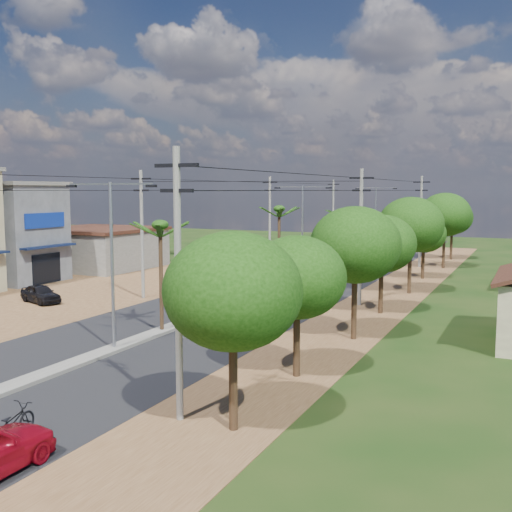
# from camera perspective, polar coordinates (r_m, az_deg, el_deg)

# --- Properties ---
(ground) EXTENTS (160.00, 160.00, 0.00)m
(ground) POSITION_cam_1_polar(r_m,az_deg,el_deg) (29.63, -13.34, -8.78)
(ground) COLOR black
(ground) RESTS_ON ground
(road) EXTENTS (12.00, 110.00, 0.04)m
(road) POSITION_cam_1_polar(r_m,az_deg,el_deg) (42.08, -0.48, -4.11)
(road) COLOR black
(road) RESTS_ON ground
(median) EXTENTS (1.00, 90.00, 0.18)m
(median) POSITION_cam_1_polar(r_m,az_deg,el_deg) (44.75, 1.19, -3.39)
(median) COLOR #605E56
(median) RESTS_ON ground
(dirt_lot_west) EXTENTS (18.00, 46.00, 0.04)m
(dirt_lot_west) POSITION_cam_1_polar(r_m,az_deg,el_deg) (45.41, -21.91, -3.80)
(dirt_lot_west) COLOR brown
(dirt_lot_west) RESTS_ON ground
(dirt_shoulder_east) EXTENTS (5.00, 90.00, 0.03)m
(dirt_shoulder_east) POSITION_cam_1_polar(r_m,az_deg,el_deg) (39.21, 10.82, -5.00)
(dirt_shoulder_east) COLOR brown
(dirt_shoulder_east) RESTS_ON ground
(shophouse_grey) EXTENTS (9.00, 6.40, 8.30)m
(shophouse_grey) POSITION_cam_1_polar(r_m,az_deg,el_deg) (54.08, -22.48, 2.15)
(shophouse_grey) COLOR #4A4D52
(shophouse_grey) RESTS_ON ground
(low_shed) EXTENTS (10.40, 10.40, 3.95)m
(low_shed) POSITION_cam_1_polar(r_m,az_deg,el_deg) (60.77, -14.79, 0.75)
(low_shed) COLOR #605E56
(low_shed) RESTS_ON ground
(tree_east_a) EXTENTS (4.40, 4.40, 6.37)m
(tree_east_a) POSITION_cam_1_polar(r_m,az_deg,el_deg) (18.62, -2.22, -3.38)
(tree_east_a) COLOR black
(tree_east_a) RESTS_ON ground
(tree_east_b) EXTENTS (4.00, 4.00, 5.83)m
(tree_east_b) POSITION_cam_1_polar(r_m,az_deg,el_deg) (24.17, 3.94, -2.06)
(tree_east_b) COLOR black
(tree_east_b) RESTS_ON ground
(tree_east_c) EXTENTS (4.60, 4.60, 6.83)m
(tree_east_c) POSITION_cam_1_polar(r_m,az_deg,el_deg) (30.55, 9.43, 1.04)
(tree_east_c) COLOR black
(tree_east_c) RESTS_ON ground
(tree_east_d) EXTENTS (4.20, 4.20, 6.13)m
(tree_east_d) POSITION_cam_1_polar(r_m,az_deg,el_deg) (37.43, 11.91, 1.13)
(tree_east_d) COLOR black
(tree_east_d) RESTS_ON ground
(tree_east_e) EXTENTS (4.80, 4.80, 7.14)m
(tree_east_e) POSITION_cam_1_polar(r_m,az_deg,el_deg) (45.14, 14.54, 2.88)
(tree_east_e) COLOR black
(tree_east_e) RESTS_ON ground
(tree_east_f) EXTENTS (3.80, 3.80, 5.52)m
(tree_east_f) POSITION_cam_1_polar(r_m,az_deg,el_deg) (53.14, 15.69, 2.04)
(tree_east_f) COLOR black
(tree_east_f) RESTS_ON ground
(tree_east_g) EXTENTS (5.00, 5.00, 7.38)m
(tree_east_g) POSITION_cam_1_polar(r_m,az_deg,el_deg) (60.88, 17.55, 3.76)
(tree_east_g) COLOR black
(tree_east_g) RESTS_ON ground
(tree_east_h) EXTENTS (4.40, 4.40, 6.52)m
(tree_east_h) POSITION_cam_1_polar(r_m,az_deg,el_deg) (68.87, 18.19, 3.50)
(tree_east_h) COLOR black
(tree_east_h) RESTS_ON ground
(palm_median_near) EXTENTS (2.00, 2.00, 6.15)m
(palm_median_near) POSITION_cam_1_polar(r_m,az_deg,el_deg) (31.91, -9.11, 2.48)
(palm_median_near) COLOR black
(palm_median_near) RESTS_ON ground
(palm_median_mid) EXTENTS (2.00, 2.00, 6.55)m
(palm_median_mid) POSITION_cam_1_polar(r_m,az_deg,el_deg) (45.98, 2.22, 4.15)
(palm_median_mid) COLOR black
(palm_median_mid) RESTS_ON ground
(palm_median_far) EXTENTS (2.00, 2.00, 5.85)m
(palm_median_far) POSITION_cam_1_polar(r_m,az_deg,el_deg) (61.04, 8.12, 4.02)
(palm_median_far) COLOR black
(palm_median_far) RESTS_ON ground
(streetlight_near) EXTENTS (5.10, 0.18, 8.00)m
(streetlight_near) POSITION_cam_1_polar(r_m,az_deg,el_deg) (28.77, -13.58, 0.47)
(streetlight_near) COLOR gray
(streetlight_near) RESTS_ON ground
(streetlight_mid) EXTENTS (5.10, 0.18, 8.00)m
(streetlight_mid) POSITION_cam_1_polar(r_m,az_deg,el_deg) (50.66, 4.43, 3.07)
(streetlight_mid) COLOR gray
(streetlight_mid) RESTS_ON ground
(streetlight_far) EXTENTS (5.10, 0.18, 8.00)m
(streetlight_far) POSITION_cam_1_polar(r_m,az_deg,el_deg) (74.54, 11.30, 3.99)
(streetlight_far) COLOR gray
(streetlight_far) RESTS_ON ground
(utility_pole_w_b) EXTENTS (1.60, 0.24, 9.00)m
(utility_pole_w_b) POSITION_cam_1_polar(r_m,az_deg,el_deg) (42.51, -10.81, 2.32)
(utility_pole_w_b) COLOR #605E56
(utility_pole_w_b) RESTS_ON ground
(utility_pole_w_c) EXTENTS (1.60, 0.24, 9.00)m
(utility_pole_w_c) POSITION_cam_1_polar(r_m,az_deg,el_deg) (61.64, 1.32, 3.63)
(utility_pole_w_c) COLOR #605E56
(utility_pole_w_c) RESTS_ON ground
(utility_pole_w_d) EXTENTS (1.60, 0.24, 9.00)m
(utility_pole_w_d) POSITION_cam_1_polar(r_m,az_deg,el_deg) (81.27, 7.36, 4.22)
(utility_pole_w_d) COLOR #605E56
(utility_pole_w_d) RESTS_ON ground
(utility_pole_e_a) EXTENTS (1.60, 0.24, 9.00)m
(utility_pole_e_a) POSITION_cam_1_polar(r_m,az_deg,el_deg) (19.57, -7.43, -2.16)
(utility_pole_e_a) COLOR #605E56
(utility_pole_e_a) RESTS_ON ground
(utility_pole_e_b) EXTENTS (1.60, 0.24, 9.00)m
(utility_pole_e_b) POSITION_cam_1_polar(r_m,az_deg,el_deg) (39.79, 9.93, 2.08)
(utility_pole_e_b) COLOR #605E56
(utility_pole_e_b) RESTS_ON ground
(utility_pole_e_c) EXTENTS (1.60, 0.24, 9.00)m
(utility_pole_e_c) POSITION_cam_1_polar(r_m,az_deg,el_deg) (61.25, 15.40, 3.39)
(utility_pole_e_c) COLOR #605E56
(utility_pole_e_c) RESTS_ON ground
(car_silver_mid) EXTENTS (2.47, 4.93, 1.55)m
(car_silver_mid) POSITION_cam_1_polar(r_m,az_deg,el_deg) (36.93, 1.40, -4.38)
(car_silver_mid) COLOR gray
(car_silver_mid) RESTS_ON ground
(car_white_far) EXTENTS (2.08, 4.57, 1.30)m
(car_white_far) POSITION_cam_1_polar(r_m,az_deg,el_deg) (56.15, 0.89, -0.83)
(car_white_far) COLOR silver
(car_white_far) RESTS_ON ground
(car_parked_dark) EXTENTS (3.90, 2.53, 1.24)m
(car_parked_dark) POSITION_cam_1_polar(r_m,az_deg,el_deg) (43.06, -19.83, -3.44)
(car_parked_dark) COLOR black
(car_parked_dark) RESTS_ON ground
(moto_rider_east) EXTENTS (0.90, 2.03, 1.03)m
(moto_rider_east) POSITION_cam_1_polar(r_m,az_deg,el_deg) (20.36, -22.24, -14.60)
(moto_rider_east) COLOR black
(moto_rider_east) RESTS_ON ground
(moto_rider_west_a) EXTENTS (0.62, 1.65, 0.86)m
(moto_rider_west_a) POSITION_cam_1_polar(r_m,az_deg,el_deg) (49.98, -2.40, -1.98)
(moto_rider_west_a) COLOR black
(moto_rider_west_a) RESTS_ON ground
(moto_rider_west_b) EXTENTS (0.99, 1.51, 0.88)m
(moto_rider_west_b) POSITION_cam_1_polar(r_m,az_deg,el_deg) (56.74, 1.15, -0.97)
(moto_rider_west_b) COLOR black
(moto_rider_west_b) RESTS_ON ground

